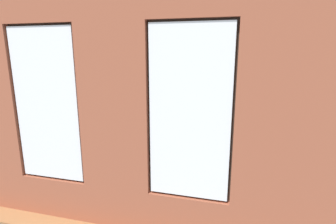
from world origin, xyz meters
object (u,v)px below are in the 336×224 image
couch_left (266,144)px  potted_plant_foreground_right (120,103)px  cup_ceramic (200,129)px  potted_plant_corner_far_left (297,197)px  media_console (76,132)px  potted_plant_corner_near_left (267,108)px  remote_silver (186,132)px  papasan_chair (154,115)px  remote_gray (176,129)px  potted_plant_by_left_couch (246,121)px  potted_plant_between_couches (178,163)px  table_plant_small (183,126)px  couch_by_window (90,174)px  candle_jar (164,128)px  potted_plant_near_tv (67,127)px  coffee_table (183,133)px  tv_flatscreen (74,106)px

couch_left → potted_plant_foreground_right: potted_plant_foreground_right is taller
cup_ceramic → potted_plant_corner_far_left: potted_plant_corner_far_left is taller
media_console → potted_plant_corner_near_left: bearing=-156.3°
remote_silver → papasan_chair: 1.88m
remote_gray → potted_plant_by_left_couch: size_ratio=0.25×
potted_plant_foreground_right → potted_plant_between_couches: (-2.86, 4.14, -0.01)m
table_plant_small → potted_plant_corner_near_left: bearing=-140.2°
couch_left → couch_by_window: bearing=-53.5°
papasan_chair → potted_plant_corner_near_left: potted_plant_corner_near_left is taller
candle_jar → remote_silver: candle_jar is taller
remote_silver → remote_gray: same height
couch_left → cup_ceramic: size_ratio=26.09×
papasan_chair → potted_plant_foreground_right: (1.28, -0.41, 0.24)m
table_plant_small → remote_gray: table_plant_small is taller
potted_plant_between_couches → potted_plant_near_tv: potted_plant_near_tv is taller
potted_plant_foreground_right → candle_jar: bearing=137.8°
couch_by_window → potted_plant_corner_near_left: potted_plant_corner_near_left is taller
remote_silver → remote_gray: size_ratio=1.00×
coffee_table → tv_flatscreen: bearing=7.9°
coffee_table → cup_ceramic: bearing=-162.8°
couch_left → potted_plant_near_tv: (4.10, 1.25, 0.43)m
potted_plant_corner_far_left → potted_plant_by_left_couch: bearing=-81.9°
potted_plant_between_couches → potted_plant_corner_near_left: (-1.65, -4.18, 0.06)m
papasan_chair → potted_plant_between_couches: size_ratio=1.07×
candle_jar → potted_plant_by_left_couch: 2.41m
candle_jar → potted_plant_near_tv: bearing=38.3°
coffee_table → papasan_chair: papasan_chair is taller
couch_by_window → potted_plant_corner_far_left: bearing=178.2°
couch_by_window → table_plant_small: size_ratio=9.38×
potted_plant_corner_near_left → couch_by_window: bearing=53.5°
papasan_chair → potted_plant_corner_near_left: (-3.23, -0.45, 0.29)m
cup_ceramic → potted_plant_by_left_couch: (-1.10, -1.14, -0.01)m
couch_by_window → table_plant_small: couch_by_window is taller
couch_left → potted_plant_corner_near_left: potted_plant_corner_near_left is taller
remote_silver → papasan_chair: (1.26, -1.39, 0.01)m
couch_left → potted_plant_corner_near_left: size_ratio=1.63×
couch_by_window → potted_plant_corner_far_left: size_ratio=2.93×
papasan_chair → table_plant_small: bearing=131.9°
potted_plant_corner_far_left → potted_plant_corner_near_left: size_ratio=0.55×
coffee_table → potted_plant_by_left_couch: 1.98m
table_plant_small → media_console: (2.73, 0.38, -0.26)m
potted_plant_corner_far_left → couch_by_window: bearing=-1.8°
remote_gray → potted_plant_foreground_right: size_ratio=0.11×
potted_plant_by_left_couch → potted_plant_corner_near_left: bearing=-140.3°
remote_gray → tv_flatscreen: 2.64m
cup_ceramic → coffee_table: bearing=17.2°
candle_jar → potted_plant_between_couches: 2.51m
remote_gray → papasan_chair: (0.96, -1.19, 0.01)m
remote_silver → tv_flatscreen: size_ratio=0.14×
couch_by_window → table_plant_small: bearing=-112.8°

